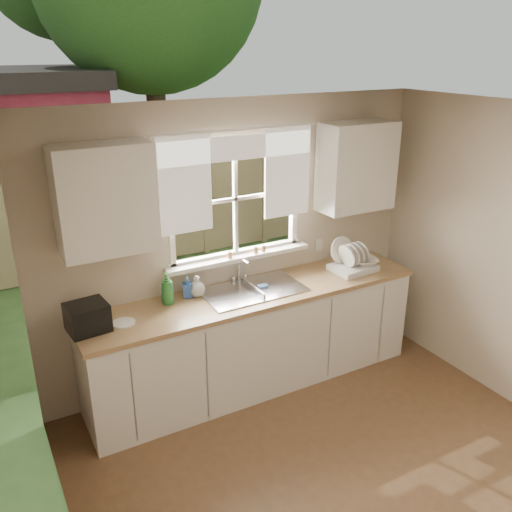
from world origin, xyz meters
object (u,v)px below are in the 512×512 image
dish_rack (352,262)px  soap_bottle_a (167,288)px  black_appliance (87,317)px  cup (89,327)px

dish_rack → soap_bottle_a: 1.77m
dish_rack → soap_bottle_a: (-1.76, 0.17, 0.06)m
soap_bottle_a → black_appliance: soap_bottle_a is taller
black_appliance → soap_bottle_a: bearing=5.5°
cup → dish_rack: bearing=-17.5°
dish_rack → black_appliance: dish_rack is taller
dish_rack → black_appliance: 2.43m
dish_rack → soap_bottle_a: size_ratio=1.53×
soap_bottle_a → black_appliance: 0.69m
dish_rack → black_appliance: size_ratio=1.45×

